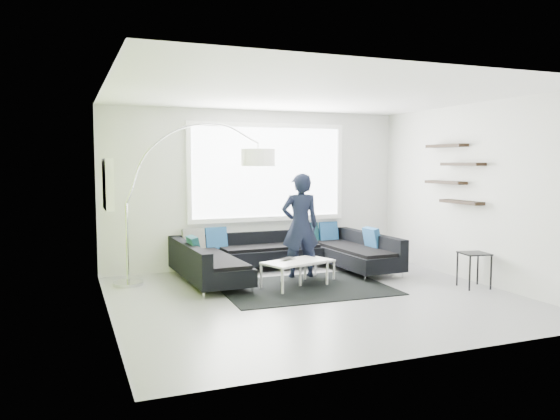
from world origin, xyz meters
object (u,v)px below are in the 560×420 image
Objects in this scene: sectional_sofa at (285,256)px; person at (300,226)px; laptop at (289,259)px; coffee_table at (302,271)px; side_table at (474,270)px; arc_lamp at (126,204)px.

person is at bearing -55.12° from sectional_sofa.
sectional_sofa is 9.93× the size of laptop.
side_table reaches higher than coffee_table.
laptop is (-0.40, -0.49, -0.44)m from person.
coffee_table is at bearing -27.37° from laptop.
arc_lamp is 7.04× the size of laptop.
laptop is at bearing -109.29° from sectional_sofa.
laptop is at bearing 155.63° from side_table.
arc_lamp reaches higher than coffee_table.
person is (2.69, -0.45, -0.40)m from arc_lamp.
sectional_sofa is 2.97m from side_table.
coffee_table is 0.31m from laptop.
laptop reaches higher than coffee_table.
sectional_sofa is at bearing 140.94° from side_table.
sectional_sofa is 2.07× the size of person.
arc_lamp reaches higher than side_table.
sectional_sofa is 2.89× the size of coffee_table.
arc_lamp is at bearing 156.57° from side_table.
side_table is at bearing 150.47° from person.
coffee_table is 2.87m from arc_lamp.
arc_lamp is 5.34m from side_table.
arc_lamp is 2.61m from laptop.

